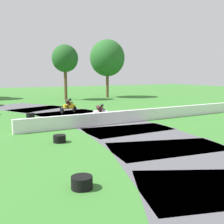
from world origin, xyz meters
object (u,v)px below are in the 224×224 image
object	(u,v)px
motorcycle_lead_white	(100,112)
tire_stack_near	(82,182)
tire_stack_mid_a	(60,139)
traffic_cone	(146,113)
tire_stack_mid_b	(31,118)
motorcycle_chase_yellow	(69,106)

from	to	relation	value
motorcycle_lead_white	tire_stack_near	bearing A→B (deg)	-118.88
tire_stack_near	tire_stack_mid_a	distance (m)	6.18
motorcycle_lead_white	tire_stack_near	world-z (taller)	motorcycle_lead_white
motorcycle_lead_white	traffic_cone	xyz separation A→B (m)	(4.62, 0.17, -0.41)
tire_stack_mid_b	tire_stack_mid_a	bearing A→B (deg)	-88.55
tire_stack_near	tire_stack_mid_a	xyz separation A→B (m)	(1.21, 6.06, 0.00)
tire_stack_mid_b	traffic_cone	distance (m)	9.87
tire_stack_mid_a	traffic_cone	distance (m)	11.12
motorcycle_chase_yellow	traffic_cone	world-z (taller)	motorcycle_chase_yellow
tire_stack_near	tire_stack_mid_b	xyz separation A→B (m)	(1.05, 12.37, 0.20)
tire_stack_near	motorcycle_lead_white	bearing A→B (deg)	61.12
motorcycle_chase_yellow	traffic_cone	xyz separation A→B (m)	(5.34, -5.02, -0.44)
motorcycle_lead_white	tire_stack_mid_a	bearing A→B (deg)	-133.62
motorcycle_chase_yellow	tire_stack_mid_a	world-z (taller)	motorcycle_chase_yellow
motorcycle_chase_yellow	tire_stack_near	size ratio (longest dim) A/B	2.43
motorcycle_lead_white	tire_stack_mid_a	xyz separation A→B (m)	(-5.05, -5.30, -0.43)
tire_stack_mid_b	motorcycle_lead_white	bearing A→B (deg)	-11.04
tire_stack_near	motorcycle_chase_yellow	bearing A→B (deg)	71.46
tire_stack_mid_a	tire_stack_mid_b	size ratio (longest dim) A/B	0.84
tire_stack_mid_b	motorcycle_chase_yellow	bearing A→B (deg)	42.86
tire_stack_mid_a	tire_stack_near	bearing A→B (deg)	-101.33
motorcycle_chase_yellow	tire_stack_near	xyz separation A→B (m)	(-5.55, -16.54, -0.46)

